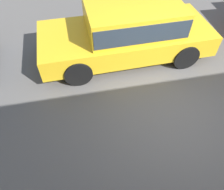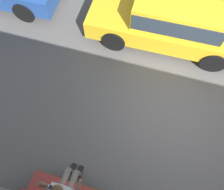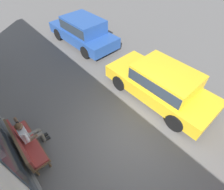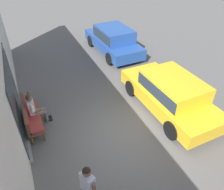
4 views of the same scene
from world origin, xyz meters
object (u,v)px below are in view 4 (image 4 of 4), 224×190
object	(u,v)px
person_on_phone	(35,108)
parked_car_far	(113,39)
parked_car_mid	(171,92)
pedestrian_standing	(88,187)
bench	(30,115)

from	to	relation	value
person_on_phone	parked_car_far	size ratio (longest dim) A/B	0.29
person_on_phone	parked_car_mid	distance (m)	5.14
parked_car_mid	pedestrian_standing	world-z (taller)	pedestrian_standing
bench	parked_car_mid	xyz separation A→B (m)	(-1.17, -5.18, 0.28)
parked_car_far	pedestrian_standing	world-z (taller)	pedestrian_standing
bench	parked_car_far	world-z (taller)	parked_car_far
bench	parked_car_mid	size ratio (longest dim) A/B	0.41
parked_car_mid	pedestrian_standing	xyz separation A→B (m)	(-2.58, 4.24, 0.20)
bench	pedestrian_standing	size ratio (longest dim) A/B	1.09
parked_car_far	bench	bearing A→B (deg)	130.83
bench	parked_car_far	xyz separation A→B (m)	(4.63, -5.36, 0.30)
bench	pedestrian_standing	world-z (taller)	pedestrian_standing
parked_car_far	pedestrian_standing	bearing A→B (deg)	152.21
bench	pedestrian_standing	xyz separation A→B (m)	(-3.75, -0.94, 0.48)
person_on_phone	parked_car_far	xyz separation A→B (m)	(4.47, -5.14, 0.16)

